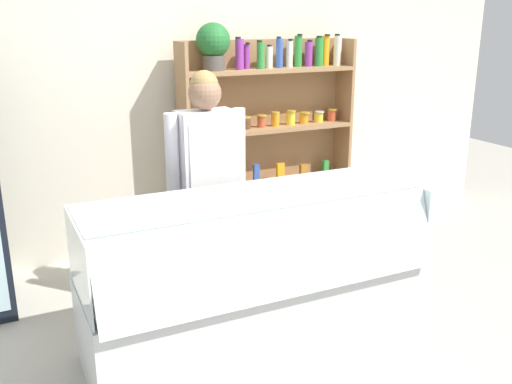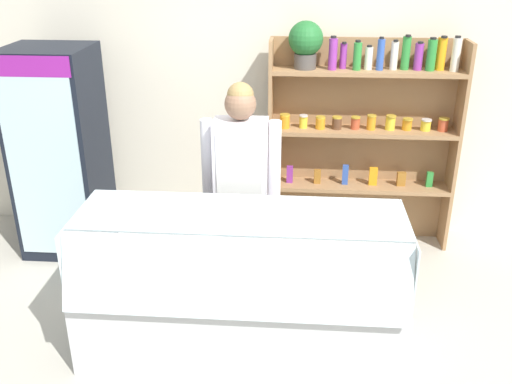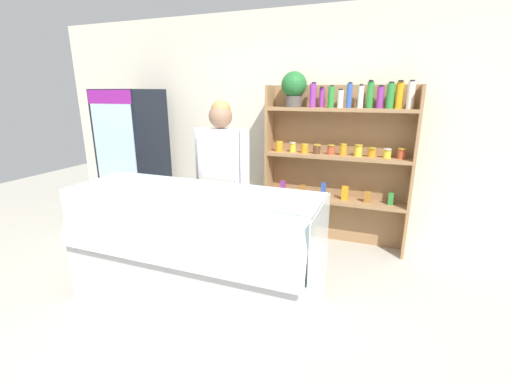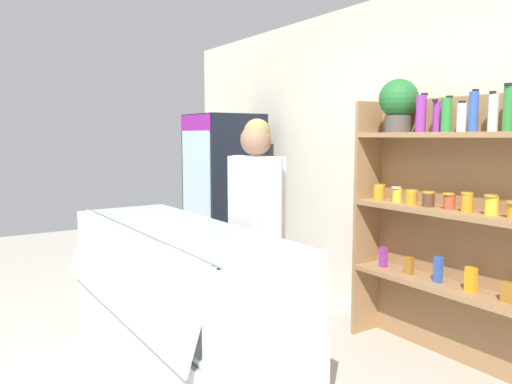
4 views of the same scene
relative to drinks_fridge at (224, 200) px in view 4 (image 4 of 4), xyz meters
The scene contains 5 objects.
back_wall 2.08m from the drinks_fridge, 17.01° to the left, with size 6.80×0.10×2.70m, color silver.
drinks_fridge is the anchor object (origin of this frame).
shelving_unit 2.58m from the drinks_fridge, ahead, with size 1.63×0.29×1.99m.
deli_display_case 2.23m from the drinks_fridge, 37.99° to the right, with size 2.11×0.81×1.01m.
shop_clerk 1.78m from the drinks_fridge, 22.33° to the right, with size 0.58×0.25×1.70m.
Camera 4 is at (2.64, -1.25, 1.58)m, focal length 35.00 mm.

